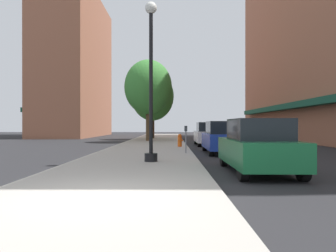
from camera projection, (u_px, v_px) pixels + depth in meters
ground_plane at (208, 145)px, 24.33m from camera, size 90.00×90.00×0.00m
sidewalk_slab at (153, 144)px, 25.37m from camera, size 4.80×50.00×0.12m
building_right_brick at (333, 1)px, 28.19m from camera, size 6.80×40.00×23.86m
building_far_background at (76, 67)px, 43.44m from camera, size 6.80×18.00×17.99m
lamppost at (151, 78)px, 12.39m from camera, size 0.48×0.48×5.90m
fire_hydrant at (180, 140)px, 20.88m from camera, size 0.33×0.26×0.79m
parking_meter_near at (186, 136)px, 16.14m from camera, size 0.14×0.09×1.31m
tree_near at (152, 96)px, 33.87m from camera, size 4.32×4.32×6.75m
tree_mid at (148, 87)px, 28.73m from camera, size 4.07×4.07×6.94m
car_green at (258, 147)px, 10.29m from camera, size 1.80×4.30×1.66m
car_blue at (223, 138)px, 17.25m from camera, size 1.80×4.30×1.66m
car_white at (208, 134)px, 23.97m from camera, size 1.80×4.30×1.66m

